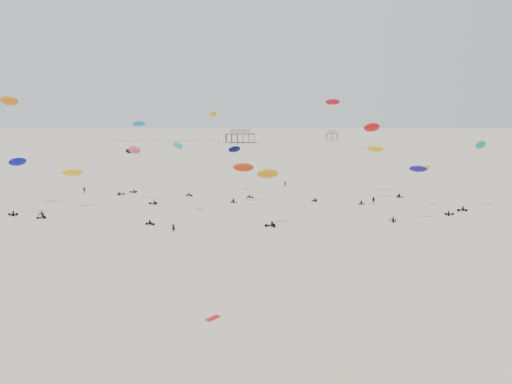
{
  "coord_description": "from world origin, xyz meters",
  "views": [
    {
      "loc": [
        -0.46,
        -5.56,
        22.22
      ],
      "look_at": [
        0.0,
        88.0,
        7.0
      ],
      "focal_mm": 35.0,
      "sensor_mm": 36.0,
      "label": 1
    }
  ],
  "objects_px": {
    "rig_9": "(132,160)",
    "pavilion_main": "(240,137)",
    "pavilion_small": "(332,136)",
    "spectator_0": "(174,232)",
    "rig_4": "(172,161)",
    "rig_0": "(22,171)"
  },
  "relations": [
    {
      "from": "rig_4",
      "to": "spectator_0",
      "type": "relative_size",
      "value": 9.57
    },
    {
      "from": "rig_0",
      "to": "spectator_0",
      "type": "height_order",
      "value": "rig_0"
    },
    {
      "from": "rig_0",
      "to": "rig_4",
      "type": "bearing_deg",
      "value": 140.16
    },
    {
      "from": "pavilion_main",
      "to": "rig_9",
      "type": "distance_m",
      "value": 213.46
    },
    {
      "from": "rig_0",
      "to": "rig_4",
      "type": "height_order",
      "value": "rig_4"
    },
    {
      "from": "pavilion_small",
      "to": "rig_0",
      "type": "xyz_separation_m",
      "value": [
        -110.7,
        -278.04,
        5.95
      ]
    },
    {
      "from": "pavilion_main",
      "to": "rig_0",
      "type": "bearing_deg",
      "value": -99.32
    },
    {
      "from": "rig_0",
      "to": "rig_9",
      "type": "height_order",
      "value": "rig_9"
    },
    {
      "from": "pavilion_main",
      "to": "pavilion_small",
      "type": "xyz_separation_m",
      "value": [
        70.0,
        30.0,
        -0.74
      ]
    },
    {
      "from": "pavilion_small",
      "to": "rig_9",
      "type": "relative_size",
      "value": 0.61
    },
    {
      "from": "rig_0",
      "to": "rig_9",
      "type": "bearing_deg",
      "value": -150.71
    },
    {
      "from": "rig_9",
      "to": "pavilion_main",
      "type": "bearing_deg",
      "value": 2.96
    },
    {
      "from": "rig_0",
      "to": "spectator_0",
      "type": "relative_size",
      "value": 6.3
    },
    {
      "from": "pavilion_small",
      "to": "spectator_0",
      "type": "relative_size",
      "value": 4.5
    },
    {
      "from": "rig_0",
      "to": "spectator_0",
      "type": "bearing_deg",
      "value": 115.88
    },
    {
      "from": "pavilion_main",
      "to": "rig_0",
      "type": "relative_size",
      "value": 1.67
    },
    {
      "from": "rig_0",
      "to": "spectator_0",
      "type": "distance_m",
      "value": 40.5
    },
    {
      "from": "pavilion_small",
      "to": "pavilion_main",
      "type": "bearing_deg",
      "value": -156.8
    },
    {
      "from": "rig_9",
      "to": "spectator_0",
      "type": "height_order",
      "value": "rig_9"
    },
    {
      "from": "rig_4",
      "to": "rig_0",
      "type": "bearing_deg",
      "value": -56.48
    },
    {
      "from": "rig_4",
      "to": "spectator_0",
      "type": "xyz_separation_m",
      "value": [
        2.57,
        -16.29,
        -11.6
      ]
    },
    {
      "from": "spectator_0",
      "to": "rig_4",
      "type": "bearing_deg",
      "value": -71.51
    }
  ]
}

